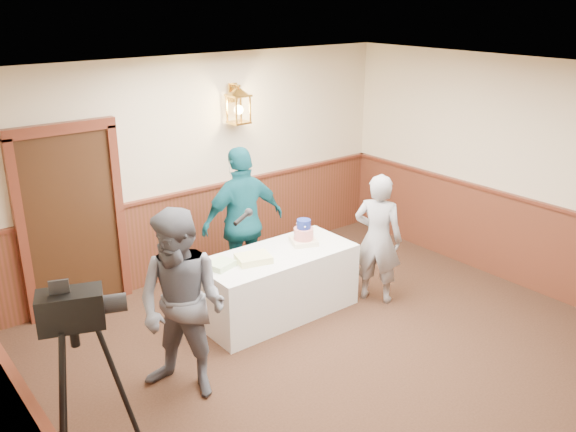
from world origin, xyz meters
The scene contains 10 objects.
ground centered at (0.00, 0.00, 0.00)m, with size 7.00×7.00×0.00m, color black.
room_shell centered at (-0.05, 0.45, 1.52)m, with size 6.02×7.02×2.81m.
display_table centered at (0.12, 1.90, 0.38)m, with size 1.80×0.80×0.75m, color white.
tiered_cake centered at (0.53, 1.94, 0.86)m, with size 0.37×0.37×0.29m.
sheet_cake_yellow centered at (-0.22, 1.88, 0.79)m, with size 0.36×0.28×0.07m, color #FCFE98.
sheet_cake_green centered at (-0.58, 1.97, 0.78)m, with size 0.27×0.22×0.06m, color #C0E7A3.
interviewer centered at (-1.43, 1.25, 0.89)m, with size 1.59×1.08×1.77m.
baker centered at (1.25, 1.45, 0.78)m, with size 0.57×0.37×1.57m, color gray.
assistant_p centered at (0.14, 2.59, 0.92)m, with size 1.07×0.45×1.83m, color #11515E.
tv_camera_rig centered at (-2.60, 0.51, 0.76)m, with size 0.66×0.62×1.69m.
Camera 1 is at (-3.64, -3.08, 3.47)m, focal length 38.00 mm.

